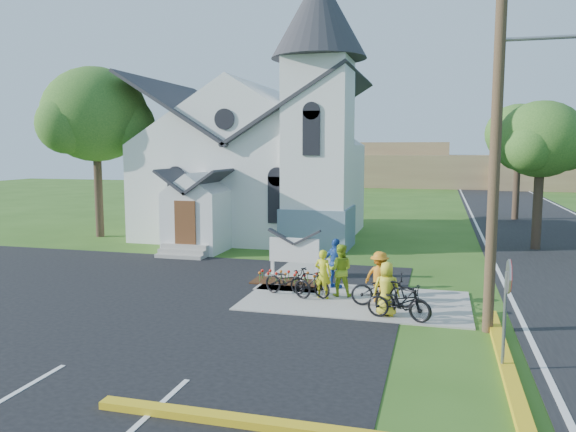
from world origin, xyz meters
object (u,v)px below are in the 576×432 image
(stop_sign, at_px, (508,291))
(utility_pole, at_px, (499,125))
(cyclist_0, at_px, (323,274))
(cyclist_3, at_px, (379,277))
(bike_3, at_px, (402,301))
(bike_0, at_px, (288,281))
(bike_2, at_px, (399,303))
(bike_1, at_px, (310,283))
(church_sign, at_px, (294,251))
(bike_4, at_px, (384,290))
(cyclist_1, at_px, (340,270))
(cyclist_4, at_px, (387,289))
(cyclist_2, at_px, (336,263))

(stop_sign, bearing_deg, utility_pole, 91.49)
(cyclist_0, bearing_deg, stop_sign, 151.20)
(cyclist_3, bearing_deg, bike_3, 140.65)
(bike_0, height_order, bike_2, bike_2)
(bike_1, bearing_deg, church_sign, 43.88)
(utility_pole, distance_m, cyclist_0, 6.99)
(bike_1, distance_m, bike_4, 2.48)
(cyclist_1, height_order, bike_4, cyclist_1)
(bike_2, height_order, cyclist_4, cyclist_4)
(stop_sign, height_order, bike_1, stop_sign)
(cyclist_1, xyz_separation_m, cyclist_3, (1.31, -0.39, -0.05))
(cyclist_4, bearing_deg, bike_3, 147.61)
(bike_0, distance_m, cyclist_3, 2.97)
(stop_sign, relative_size, bike_2, 1.36)
(cyclist_0, bearing_deg, bike_2, 160.77)
(bike_0, bearing_deg, cyclist_4, -90.77)
(stop_sign, distance_m, bike_4, 5.31)
(cyclist_0, bearing_deg, utility_pole, 172.48)
(cyclist_1, height_order, cyclist_3, cyclist_1)
(church_sign, relative_size, cyclist_1, 1.29)
(cyclist_4, bearing_deg, church_sign, -52.61)
(stop_sign, bearing_deg, bike_1, 138.85)
(utility_pole, distance_m, bike_0, 8.03)
(cyclist_0, bearing_deg, cyclist_4, 161.64)
(cyclist_3, bearing_deg, utility_pole, 171.71)
(bike_4, bearing_deg, utility_pole, -120.20)
(utility_pole, height_order, cyclist_2, utility_pole)
(cyclist_0, distance_m, bike_3, 3.06)
(stop_sign, relative_size, cyclist_1, 1.46)
(bike_0, bearing_deg, bike_3, -91.34)
(stop_sign, height_order, bike_3, stop_sign)
(church_sign, height_order, bike_4, church_sign)
(church_sign, relative_size, utility_pole, 0.22)
(cyclist_1, bearing_deg, bike_2, 127.41)
(bike_1, xyz_separation_m, bike_4, (2.42, -0.55, 0.06))
(utility_pole, distance_m, bike_2, 5.44)
(utility_pole, distance_m, bike_3, 5.37)
(church_sign, height_order, bike_0, church_sign)
(cyclist_2, relative_size, cyclist_3, 1.08)
(cyclist_0, relative_size, bike_3, 0.90)
(cyclist_0, xyz_separation_m, cyclist_3, (1.79, 0.04, 0.01))
(cyclist_0, distance_m, cyclist_1, 0.65)
(bike_2, distance_m, bike_3, 0.11)
(cyclist_2, bearing_deg, cyclist_4, 149.82)
(church_sign, distance_m, bike_3, 6.08)
(church_sign, distance_m, bike_4, 4.86)
(cyclist_4, height_order, bike_4, cyclist_4)
(bike_3, relative_size, cyclist_4, 1.12)
(church_sign, relative_size, bike_2, 1.20)
(utility_pole, bearing_deg, bike_3, 171.01)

